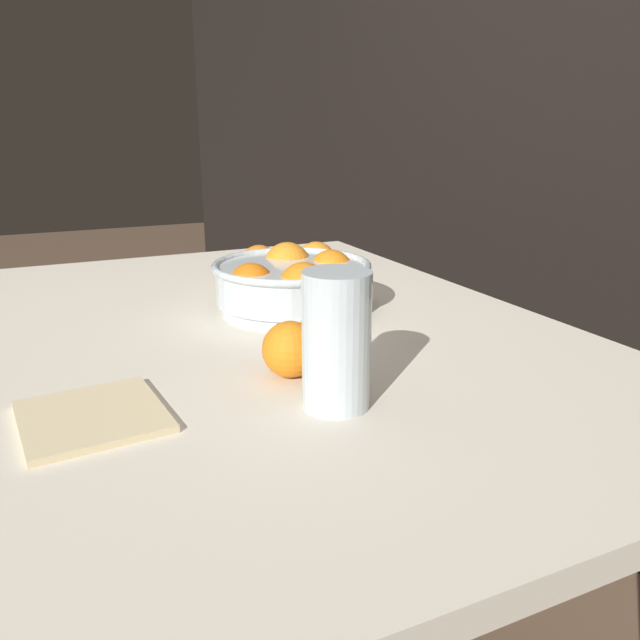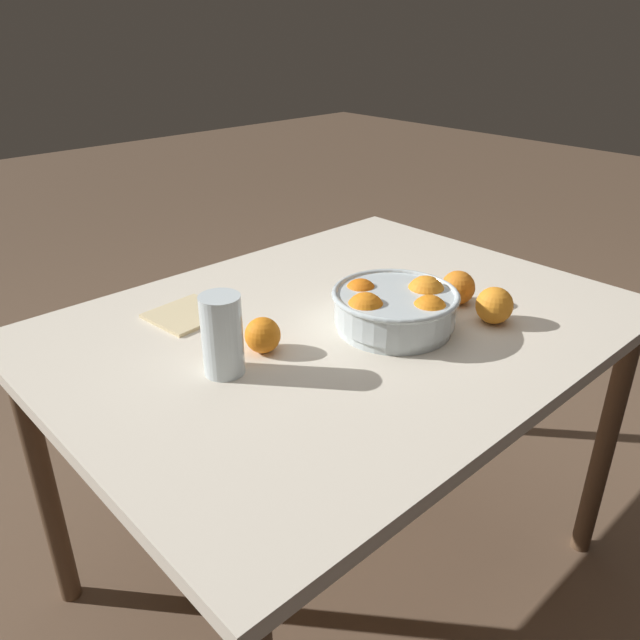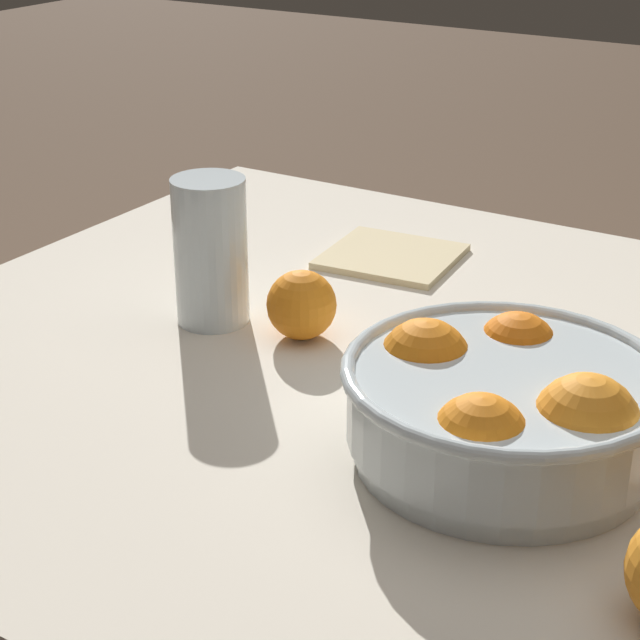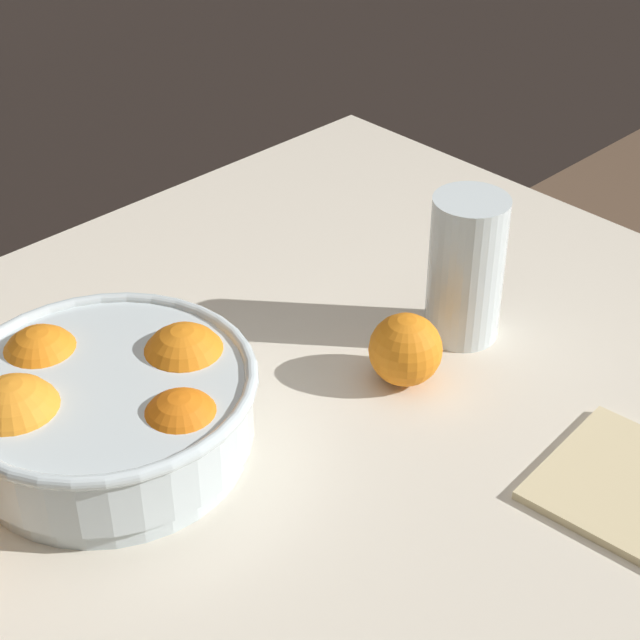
% 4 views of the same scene
% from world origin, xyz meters
% --- Properties ---
extents(dining_table, '(1.23, 0.93, 0.75)m').
position_xyz_m(dining_table, '(0.00, 0.00, 0.67)').
color(dining_table, beige).
rests_on(dining_table, ground_plane).
extents(fruit_bowl, '(0.26, 0.26, 0.10)m').
position_xyz_m(fruit_bowl, '(-0.05, 0.10, 0.79)').
color(fruit_bowl, silver).
rests_on(fruit_bowl, dining_table).
extents(juice_glass, '(0.08, 0.08, 0.15)m').
position_xyz_m(juice_glass, '(0.31, 0.01, 0.82)').
color(juice_glass, '#F4A314').
rests_on(juice_glass, dining_table).
extents(orange_loose_near_bowl, '(0.07, 0.07, 0.07)m').
position_xyz_m(orange_loose_near_bowl, '(0.21, -0.01, 0.78)').
color(orange_loose_near_bowl, orange).
rests_on(orange_loose_near_bowl, dining_table).
extents(orange_loose_front, '(0.08, 0.08, 0.08)m').
position_xyz_m(orange_loose_front, '(-0.23, 0.23, 0.78)').
color(orange_loose_front, orange).
rests_on(orange_loose_front, dining_table).
extents(orange_loose_aside, '(0.08, 0.08, 0.08)m').
position_xyz_m(orange_loose_aside, '(-0.25, 0.12, 0.78)').
color(orange_loose_aside, orange).
rests_on(orange_loose_aside, dining_table).
extents(napkin, '(0.16, 0.16, 0.01)m').
position_xyz_m(napkin, '(0.23, -0.24, 0.75)').
color(napkin, beige).
rests_on(napkin, dining_table).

